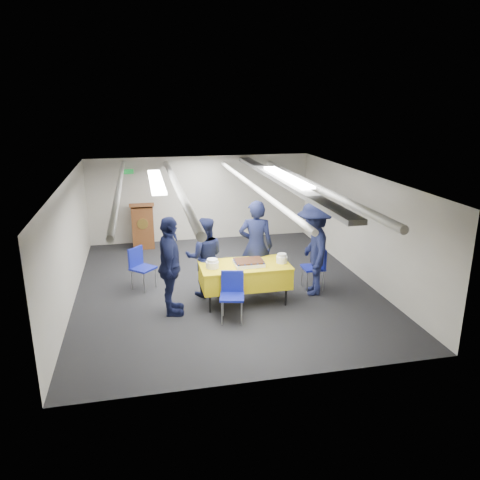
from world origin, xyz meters
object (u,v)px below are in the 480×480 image
podium (143,225)px  sailor_c (170,266)px  sailor_a (256,246)px  sailor_d (314,249)px  chair_right (317,264)px  serving_table (245,275)px  chair_near (232,291)px  sailor_b (205,257)px  sheet_cake (249,263)px  chair_left (140,264)px

podium → sailor_c: size_ratio=0.69×
sailor_a → sailor_d: 1.15m
chair_right → sailor_d: sailor_d is taller
serving_table → podium: podium is taller
chair_near → sailor_d: sailor_d is taller
serving_table → chair_right: chair_right is taller
podium → sailor_a: size_ratio=0.66×
podium → chair_near: size_ratio=1.44×
sailor_b → sheet_cake: bearing=150.7°
chair_near → sailor_a: bearing=58.3°
serving_table → sheet_cake: size_ratio=3.03×
sheet_cake → podium: 4.40m
serving_table → sailor_a: sailor_a is taller
chair_near → serving_table: bearing=59.7°
chair_right → sailor_a: 1.33m
chair_near → sailor_d: 2.00m
sailor_c → sailor_d: size_ratio=0.97×
chair_near → sailor_b: 1.23m
sheet_cake → sailor_a: (0.28, 0.57, 0.13)m
sheet_cake → sailor_b: 0.95m
chair_right → sailor_c: size_ratio=0.48×
podium → sailor_c: 4.15m
chair_near → sailor_b: sailor_b is taller
chair_near → sailor_a: (0.72, 1.16, 0.41)m
sheet_cake → sailor_c: (-1.48, -0.16, 0.10)m
sheet_cake → sailor_d: 1.37m
chair_left → chair_right: bearing=-12.0°
sailor_b → chair_right: bearing=-176.7°
chair_near → chair_right: bearing=26.9°
chair_right → sailor_b: (-2.30, 0.15, 0.26)m
chair_right → chair_left: 3.64m
podium → sailor_b: 3.59m
sheet_cake → chair_left: size_ratio=0.64×
sheet_cake → sailor_c: size_ratio=0.31×
serving_table → sailor_b: 0.90m
chair_right → sailor_c: sailor_c is taller
sheet_cake → sailor_c: 1.49m
chair_near → chair_right: (1.98, 1.00, 0.00)m
podium → chair_left: bearing=-92.3°
chair_left → sailor_d: size_ratio=0.46×
serving_table → sailor_d: (1.42, 0.14, 0.38)m
chair_right → sailor_a: bearing=172.6°
sailor_d → sheet_cake: bearing=-70.6°
chair_near → sailor_c: (-1.04, 0.43, 0.38)m
sheet_cake → chair_left: bearing=150.0°
sailor_c → chair_near: bearing=-107.3°
serving_table → sailor_d: bearing=5.6°
serving_table → chair_near: bearing=-120.3°
chair_near → sailor_d: bearing=23.3°
sailor_b → sailor_d: 2.15m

